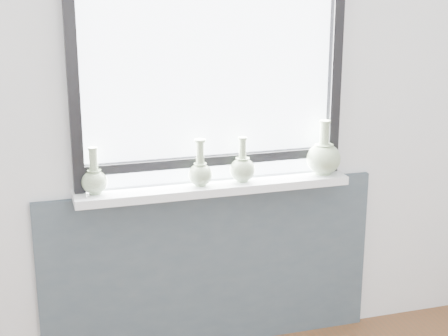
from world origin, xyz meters
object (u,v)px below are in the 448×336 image
object	(u,v)px
vase_c	(242,168)
vase_d	(324,157)
vase_b	(200,171)
windowsill	(214,187)
vase_a	(94,179)

from	to	relation	value
vase_c	vase_d	bearing A→B (deg)	-0.15
vase_d	vase_b	bearing A→B (deg)	-179.35
windowsill	vase_c	xyz separation A→B (m)	(0.14, -0.00, 0.09)
windowsill	vase_b	xyz separation A→B (m)	(-0.07, -0.01, 0.09)
windowsill	vase_b	distance (m)	0.11
vase_b	windowsill	bearing A→B (deg)	9.38
vase_c	vase_d	world-z (taller)	vase_d
windowsill	vase_d	xyz separation A→B (m)	(0.56, -0.00, 0.11)
vase_c	vase_d	size ratio (longest dim) A/B	0.80
vase_a	vase_d	xyz separation A→B (m)	(1.12, -0.01, 0.02)
vase_a	vase_c	bearing A→B (deg)	-0.96
windowsill	vase_a	xyz separation A→B (m)	(-0.56, 0.01, 0.09)
windowsill	vase_a	distance (m)	0.57
windowsill	vase_d	size ratio (longest dim) A/B	4.86
vase_b	vase_d	xyz separation A→B (m)	(0.63, 0.01, 0.02)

